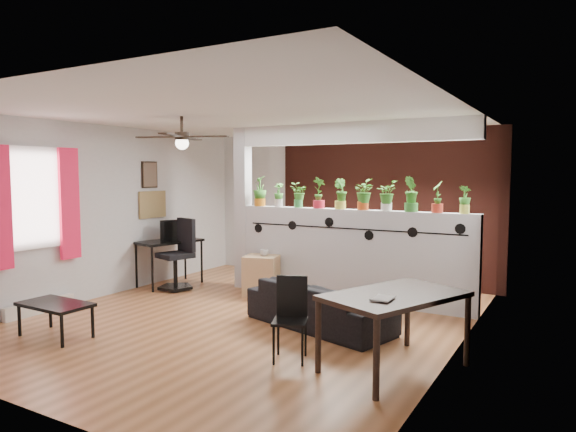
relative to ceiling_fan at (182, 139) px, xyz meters
The scene contains 31 objects.
room_shell 1.33m from the ceiling_fan, 20.56° to the left, with size 6.30×7.10×2.90m.
partition_wall 2.91m from the ceiling_fan, 48.37° to the left, with size 3.60×0.18×1.35m, color #BCBCC1.
ceiling_header 2.41m from the ceiling_fan, 48.37° to the left, with size 3.60×0.18×0.30m, color silver.
pier_column 2.09m from the ceiling_fan, 99.77° to the left, with size 0.22×0.20×2.60m, color #BCBCC1.
brick_panel 3.78m from the ceiling_fan, 63.93° to the left, with size 3.90×0.05×2.60m, color #9B3B2D.
vine_decal 2.64m from the ceiling_fan, 46.80° to the left, with size 3.31×0.01×0.30m.
window_assembly 2.13m from the ceiling_fan, 152.87° to the right, with size 0.09×1.30×1.55m.
baseboard_heater 2.96m from the ceiling_fan, 152.65° to the right, with size 0.08×1.00×0.18m, color silver.
corkboard 2.38m from the ceiling_fan, 144.85° to the left, with size 0.03×0.60×0.45m, color olive.
framed_art 2.19m from the ceiling_fan, 145.97° to the left, with size 0.03×0.34×0.44m.
ceiling_fan is the anchor object (origin of this frame).
potted_plant_0 1.94m from the ceiling_fan, 89.36° to the left, with size 0.30×0.32×0.48m.
potted_plant_1 1.99m from the ceiling_fan, 78.35° to the left, with size 0.21×0.18×0.37m.
potted_plant_2 2.08m from the ceiling_fan, 68.14° to the left, with size 0.24×0.23×0.38m.
potted_plant_3 2.21m from the ceiling_fan, 59.19° to the left, with size 0.28×0.24×0.47m.
potted_plant_4 2.41m from the ceiling_fan, 51.64° to the left, with size 0.27×0.23×0.45m.
potted_plant_5 2.63m from the ceiling_fan, 45.39° to the left, with size 0.29×0.29×0.45m.
potted_plant_6 2.88m from the ceiling_fan, 40.24° to the left, with size 0.20×0.24×0.43m.
potted_plant_7 3.14m from the ceiling_fan, 36.00° to the left, with size 0.30×0.32×0.49m.
potted_plant_8 3.43m from the ceiling_fan, 32.47° to the left, with size 0.24×0.26×0.42m.
potted_plant_9 3.73m from the ceiling_fan, 29.51° to the left, with size 0.21×0.18×0.37m.
sofa 2.74m from the ceiling_fan, 13.72° to the left, with size 1.79×0.70×0.52m, color black.
cube_shelf 2.50m from the ceiling_fan, 79.68° to the left, with size 0.50×0.44×0.61m, color tan.
cup 2.23m from the ceiling_fan, 77.79° to the left, with size 0.13×0.13×0.10m, color gray.
computer_desk 2.53m from the ceiling_fan, 138.40° to the left, with size 0.77×1.15×0.76m.
monitor 2.51m from the ceiling_fan, 135.25° to the left, with size 0.05×0.33×0.19m, color black.
office_chair 2.41m from the ceiling_fan, 134.36° to the left, with size 0.59×0.60×1.12m.
dining_table 3.44m from the ceiling_fan, ahead, with size 1.29×1.56×0.74m.
book 3.37m from the ceiling_fan, 14.25° to the right, with size 0.17×0.23×0.02m, color gray.
folding_chair 2.77m from the ceiling_fan, 18.33° to the right, with size 0.44×0.44×0.83m.
coffee_table 2.51m from the ceiling_fan, 115.59° to the right, with size 0.86×0.49×0.40m.
Camera 1 is at (3.69, -5.38, 1.87)m, focal length 32.00 mm.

